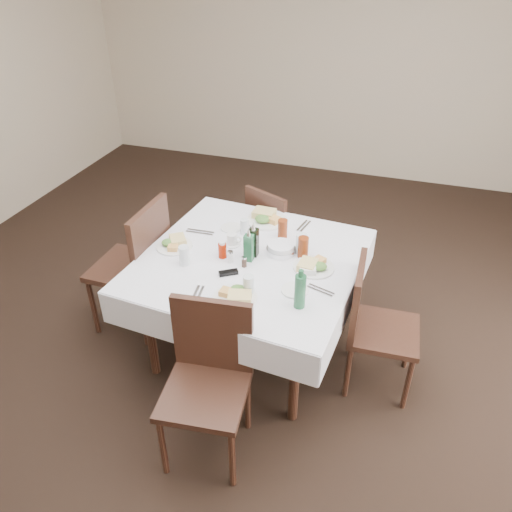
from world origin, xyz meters
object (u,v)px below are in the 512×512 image
Objects in this scene: chair_west at (139,260)px; chair_south at (209,371)px; oil_cruet_dark at (253,241)px; water_s at (249,285)px; chair_east at (371,320)px; bread_basket at (281,249)px; water_w at (184,255)px; coffee_mug at (232,240)px; chair_north at (273,229)px; ketchup_bottle at (222,250)px; water_n at (245,227)px; water_e at (301,244)px; dining_table at (250,268)px; oil_cruet_green at (249,247)px; green_bottle at (300,291)px.

chair_south is at bearing -42.69° from chair_west.
chair_south is at bearing -88.44° from oil_cruet_dark.
chair_east is at bearing 21.81° from water_s.
chair_west is 1.04m from bread_basket.
coffee_mug is at bearing 55.84° from water_w.
chair_north is 0.96m from ketchup_bottle.
chair_east is at bearing -20.52° from water_n.
chair_west is 8.65× the size of ketchup_bottle.
chair_north is 0.80m from coffee_mug.
chair_west is at bearing 159.95° from water_s.
chair_north is at bearing 119.25° from water_e.
water_e is 0.52m from ketchup_bottle.
coffee_mug reaches higher than dining_table.
chair_east reaches higher than ketchup_bottle.
water_n is 0.29m from oil_cruet_dark.
oil_cruet_dark is at bearing 81.33° from oil_cruet_green.
water_w is 0.38m from coffee_mug.
coffee_mug is at bearing -174.62° from water_e.
water_n is at bearing 79.35° from coffee_mug.
water_e is (0.19, 0.52, 0.01)m from water_s.
water_w is (-0.68, -0.35, -0.01)m from water_e.
ketchup_bottle is (-0.29, 0.31, -0.00)m from water_s.
dining_table is 1.46× the size of chair_west.
water_n is 0.58× the size of bread_basket.
chair_north is 0.90m from oil_cruet_dark.
chair_north is at bearing 95.90° from dining_table.
ketchup_bottle reaches higher than water_n.
water_w is at bearing -124.16° from coffee_mug.
bread_basket is at bearing 0.83° from coffee_mug.
oil_cruet_green is 0.23m from coffee_mug.
chair_west is 4.14× the size of green_bottle.
coffee_mug is (-0.17, 0.12, 0.11)m from dining_table.
chair_south is 0.67m from green_bottle.
bread_basket is (0.55, 0.31, -0.03)m from water_w.
water_s is at bearing -69.05° from water_n.
chair_north reaches higher than bread_basket.
water_s is at bearing -109.86° from water_e.
green_bottle is (0.31, -0.03, 0.05)m from water_s.
green_bottle is at bearing -46.01° from oil_cruet_dark.
bread_basket is 0.78× the size of green_bottle.
green_bottle reaches higher than water_e.
green_bottle is at bearing -50.23° from water_n.
bread_basket is 0.83× the size of oil_cruet_green.
chair_east is 0.88× the size of chair_west.
green_bottle is at bearing -42.38° from dining_table.
ketchup_bottle is (0.66, -0.03, 0.23)m from chair_west.
chair_north is at bearing 95.66° from oil_cruet_green.
dining_table is 0.84m from chair_west.
green_bottle is (0.42, -0.39, 0.19)m from dining_table.
water_w is at bearing -105.47° from chair_north.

